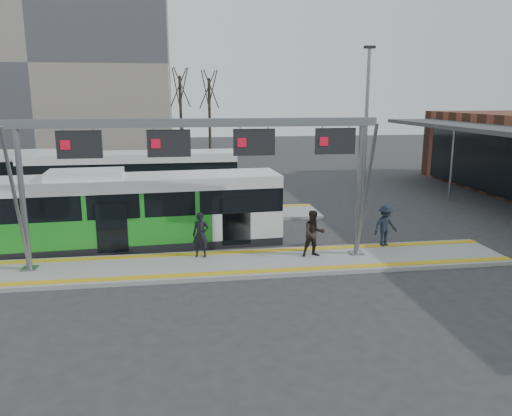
# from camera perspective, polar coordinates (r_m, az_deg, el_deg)

# --- Properties ---
(ground) EXTENTS (120.00, 120.00, 0.00)m
(ground) POSITION_cam_1_polar(r_m,az_deg,el_deg) (18.44, -4.71, -6.71)
(ground) COLOR #2D2D30
(ground) RESTS_ON ground
(platform_main) EXTENTS (22.00, 3.00, 0.15)m
(platform_main) POSITION_cam_1_polar(r_m,az_deg,el_deg) (18.42, -4.72, -6.49)
(platform_main) COLOR gray
(platform_main) RESTS_ON ground
(platform_second) EXTENTS (20.00, 3.00, 0.15)m
(platform_second) POSITION_cam_1_polar(r_m,az_deg,el_deg) (26.24, -14.69, -1.06)
(platform_second) COLOR gray
(platform_second) RESTS_ON ground
(tactile_main) EXTENTS (22.00, 2.65, 0.02)m
(tactile_main) POSITION_cam_1_polar(r_m,az_deg,el_deg) (18.39, -4.72, -6.24)
(tactile_main) COLOR gold
(tactile_main) RESTS_ON platform_main
(tactile_second) EXTENTS (20.00, 0.35, 0.02)m
(tactile_second) POSITION_cam_1_polar(r_m,az_deg,el_deg) (27.33, -14.46, -0.32)
(tactile_second) COLOR gold
(tactile_second) RESTS_ON platform_second
(gantry) EXTENTS (13.00, 1.68, 5.20)m
(gantry) POSITION_cam_1_polar(r_m,az_deg,el_deg) (17.73, -6.15, 6.75)
(gantry) COLOR slate
(gantry) RESTS_ON platform_main
(apartment_block) EXTENTS (24.50, 12.50, 18.40)m
(apartment_block) POSITION_cam_1_polar(r_m,az_deg,el_deg) (55.00, -22.95, 14.92)
(apartment_block) COLOR gray
(apartment_block) RESTS_ON ground
(hero_bus) EXTENTS (11.87, 3.22, 3.23)m
(hero_bus) POSITION_cam_1_polar(r_m,az_deg,el_deg) (21.14, -13.44, -0.34)
(hero_bus) COLOR black
(hero_bus) RESTS_ON ground
(bg_bus_green) EXTENTS (11.95, 2.59, 2.99)m
(bg_bus_green) POSITION_cam_1_polar(r_m,az_deg,el_deg) (29.63, -13.99, 3.28)
(bg_bus_green) COLOR black
(bg_bus_green) RESTS_ON ground
(passenger_a) EXTENTS (0.69, 0.52, 1.71)m
(passenger_a) POSITION_cam_1_polar(r_m,az_deg,el_deg) (18.91, -6.33, -3.06)
(passenger_a) COLOR black
(passenger_a) RESTS_ON platform_main
(passenger_b) EXTENTS (0.92, 0.75, 1.78)m
(passenger_b) POSITION_cam_1_polar(r_m,az_deg,el_deg) (18.97, 6.62, -2.92)
(passenger_b) COLOR black
(passenger_b) RESTS_ON platform_main
(passenger_c) EXTENTS (1.24, 0.94, 1.70)m
(passenger_c) POSITION_cam_1_polar(r_m,az_deg,el_deg) (20.79, 14.58, -1.97)
(passenger_c) COLOR black
(passenger_c) RESTS_ON platform_main
(tree_left) EXTENTS (1.40, 1.40, 9.06)m
(tree_left) POSITION_cam_1_polar(r_m,az_deg,el_deg) (49.13, -8.68, 13.39)
(tree_left) COLOR #382B21
(tree_left) RESTS_ON ground
(tree_mid) EXTENTS (1.40, 1.40, 8.85)m
(tree_mid) POSITION_cam_1_polar(r_m,az_deg,el_deg) (48.97, -5.38, 13.29)
(tree_mid) COLOR #382B21
(tree_mid) RESTS_ON ground
(lamp_east) EXTENTS (0.50, 0.25, 8.37)m
(lamp_east) POSITION_cam_1_polar(r_m,az_deg,el_deg) (24.56, 12.42, 8.45)
(lamp_east) COLOR slate
(lamp_east) RESTS_ON ground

